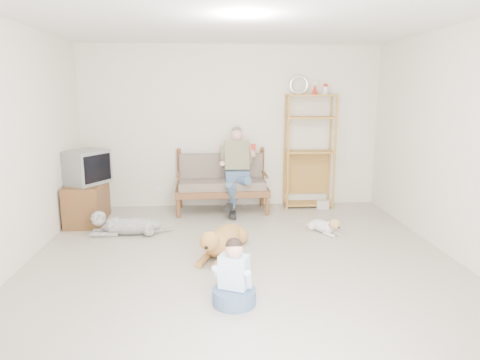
{
  "coord_description": "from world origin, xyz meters",
  "views": [
    {
      "loc": [
        -0.35,
        -4.48,
        1.94
      ],
      "look_at": [
        0.03,
        1.0,
        0.8
      ],
      "focal_mm": 32.0,
      "sensor_mm": 36.0,
      "label": 1
    }
  ],
  "objects": [
    {
      "name": "floor",
      "position": [
        0.0,
        0.0,
        0.0
      ],
      "size": [
        5.5,
        5.5,
        0.0
      ],
      "primitive_type": "plane",
      "color": "#BEB7A7",
      "rests_on": "ground"
    },
    {
      "name": "ceiling",
      "position": [
        0.0,
        0.0,
        2.7
      ],
      "size": [
        5.5,
        5.5,
        0.0
      ],
      "primitive_type": "plane",
      "rotation": [
        3.14,
        0.0,
        0.0
      ],
      "color": "white",
      "rests_on": "ground"
    },
    {
      "name": "wall_back",
      "position": [
        0.0,
        2.75,
        1.35
      ],
      "size": [
        5.0,
        0.0,
        5.0
      ],
      "primitive_type": "plane",
      "rotation": [
        1.57,
        0.0,
        0.0
      ],
      "color": "beige",
      "rests_on": "ground"
    },
    {
      "name": "wall_front",
      "position": [
        0.0,
        -2.75,
        1.35
      ],
      "size": [
        5.0,
        0.0,
        5.0
      ],
      "primitive_type": "plane",
      "rotation": [
        -1.57,
        0.0,
        0.0
      ],
      "color": "beige",
      "rests_on": "ground"
    },
    {
      "name": "wall_left",
      "position": [
        -2.5,
        0.0,
        1.35
      ],
      "size": [
        0.0,
        5.5,
        5.5
      ],
      "primitive_type": "plane",
      "rotation": [
        1.57,
        0.0,
        1.57
      ],
      "color": "beige",
      "rests_on": "ground"
    },
    {
      "name": "wall_right",
      "position": [
        2.5,
        0.0,
        1.35
      ],
      "size": [
        0.0,
        5.5,
        5.5
      ],
      "primitive_type": "plane",
      "rotation": [
        1.57,
        0.0,
        -1.57
      ],
      "color": "beige",
      "rests_on": "ground"
    },
    {
      "name": "loveseat",
      "position": [
        -0.17,
        2.4,
        0.49
      ],
      "size": [
        1.52,
        0.74,
        0.95
      ],
      "rotation": [
        0.0,
        0.0,
        0.02
      ],
      "color": "brown",
      "rests_on": "ground"
    },
    {
      "name": "man",
      "position": [
        0.05,
        2.2,
        0.63
      ],
      "size": [
        0.52,
        0.75,
        1.22
      ],
      "color": "slate",
      "rests_on": "loveseat"
    },
    {
      "name": "etagere",
      "position": [
        1.31,
        2.55,
        0.97
      ],
      "size": [
        0.84,
        0.37,
        2.2
      ],
      "color": "#A57734",
      "rests_on": "ground"
    },
    {
      "name": "book_stack",
      "position": [
        1.55,
        2.42,
        0.07
      ],
      "size": [
        0.25,
        0.21,
        0.13
      ],
      "primitive_type": "cube",
      "rotation": [
        0.0,
        0.0,
        -0.39
      ],
      "color": "silver",
      "rests_on": "ground"
    },
    {
      "name": "tv_stand",
      "position": [
        -2.23,
        1.89,
        0.3
      ],
      "size": [
        0.53,
        0.91,
        0.6
      ],
      "rotation": [
        0.0,
        0.0,
        0.03
      ],
      "color": "brown",
      "rests_on": "ground"
    },
    {
      "name": "crt_tv",
      "position": [
        -2.19,
        1.88,
        0.85
      ],
      "size": [
        0.71,
        0.75,
        0.49
      ],
      "rotation": [
        0.0,
        0.0,
        -0.54
      ],
      "color": "slate",
      "rests_on": "tv_stand"
    },
    {
      "name": "wall_outlet",
      "position": [
        -1.25,
        2.73,
        0.3
      ],
      "size": [
        0.12,
        0.02,
        0.08
      ],
      "primitive_type": "cube",
      "color": "silver",
      "rests_on": "ground"
    },
    {
      "name": "golden_retriever",
      "position": [
        -0.23,
        0.46,
        0.17
      ],
      "size": [
        0.64,
        1.29,
        0.41
      ],
      "rotation": [
        0.0,
        0.0,
        -0.36
      ],
      "color": "#BC8441",
      "rests_on": "ground"
    },
    {
      "name": "shaggy_dog",
      "position": [
        -1.55,
        1.25,
        0.14
      ],
      "size": [
        1.17,
        0.29,
        0.35
      ],
      "rotation": [
        0.0,
        0.0,
        -1.55
      ],
      "color": "silver",
      "rests_on": "ground"
    },
    {
      "name": "terrier",
      "position": [
        1.24,
        1.11,
        0.1
      ],
      "size": [
        0.4,
        0.58,
        0.25
      ],
      "rotation": [
        0.0,
        0.0,
        0.53
      ],
      "color": "silver",
      "rests_on": "ground"
    },
    {
      "name": "child",
      "position": [
        -0.15,
        -0.81,
        0.23
      ],
      "size": [
        0.41,
        0.41,
        0.64
      ],
      "rotation": [
        0.0,
        0.0,
        -0.42
      ],
      "color": "slate",
      "rests_on": "ground"
    }
  ]
}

